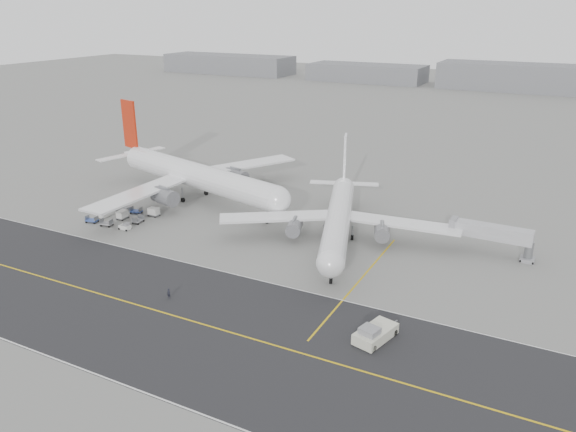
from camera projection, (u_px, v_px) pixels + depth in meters
The scene contains 10 objects.
ground at pixel (194, 258), 102.29m from camera, with size 700.00×700.00×0.00m, color gray.
taxiway at pixel (151, 309), 85.16m from camera, with size 220.00×59.00×0.03m.
horizon_buildings at pixel (523, 91), 306.09m from camera, with size 520.00×28.00×28.00m, color gray, non-canonical shape.
airliner_a at pixel (194, 175), 131.77m from camera, with size 58.63×57.37×20.69m.
airliner_b at pixel (339, 217), 108.99m from camera, with size 45.12×45.97×16.48m.
pushback_tug at pixel (375, 334), 76.82m from camera, with size 4.93×9.12×2.57m.
jet_bridge at pixel (492, 234), 102.59m from camera, with size 15.52×3.20×5.86m.
gse_cluster at pixel (123, 219), 120.96m from camera, with size 17.02×16.43×1.95m, color gray, non-canonical shape.
stray_dolly at pixel (323, 265), 99.61m from camera, with size 1.46×2.37×1.46m, color silver, non-canonical shape.
ground_crew_a at pixel (169, 294), 87.93m from camera, with size 0.62×0.41×1.71m, color black.
Camera 1 is at (57.76, -74.99, 43.09)m, focal length 35.00 mm.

